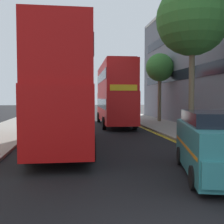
% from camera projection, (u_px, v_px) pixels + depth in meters
% --- Properties ---
extents(sidewalk_right, '(4.00, 80.00, 0.14)m').
position_uv_depth(sidewalk_right, '(181.00, 131.00, 20.66)').
color(sidewalk_right, gray).
rests_on(sidewalk_right, ground).
extents(sidewalk_left, '(4.00, 80.00, 0.14)m').
position_uv_depth(sidewalk_left, '(0.00, 134.00, 18.78)').
color(sidewalk_left, gray).
rests_on(sidewalk_left, ground).
extents(kerb_line_outer, '(0.10, 56.00, 0.01)m').
position_uv_depth(kerb_line_outer, '(163.00, 136.00, 18.38)').
color(kerb_line_outer, yellow).
rests_on(kerb_line_outer, ground).
extents(kerb_line_inner, '(0.10, 56.00, 0.01)m').
position_uv_depth(kerb_line_inner, '(161.00, 136.00, 18.36)').
color(kerb_line_inner, yellow).
rests_on(kerb_line_inner, ground).
extents(double_decker_bus_away, '(2.93, 10.85, 5.64)m').
position_uv_depth(double_decker_bus_away, '(64.00, 89.00, 14.20)').
color(double_decker_bus_away, '#B20F0F').
rests_on(double_decker_bus_away, ground).
extents(double_decker_bus_oncoming, '(3.04, 10.88, 5.64)m').
position_uv_depth(double_decker_bus_oncoming, '(115.00, 93.00, 25.29)').
color(double_decker_bus_oncoming, red).
rests_on(double_decker_bus_oncoming, ground).
extents(taxi_minivan, '(3.05, 5.13, 2.12)m').
position_uv_depth(taxi_minivan, '(215.00, 144.00, 8.89)').
color(taxi_minivan, teal).
rests_on(taxi_minivan, ground).
extents(street_tree_near, '(4.24, 4.24, 9.14)m').
position_uv_depth(street_tree_near, '(193.00, 20.00, 16.02)').
color(street_tree_near, '#6B6047').
rests_on(street_tree_near, sidewalk_right).
extents(street_tree_mid, '(2.84, 2.84, 6.93)m').
position_uv_depth(street_tree_mid, '(160.00, 68.00, 28.09)').
color(street_tree_mid, '#6B6047').
rests_on(street_tree_mid, sidewalk_right).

